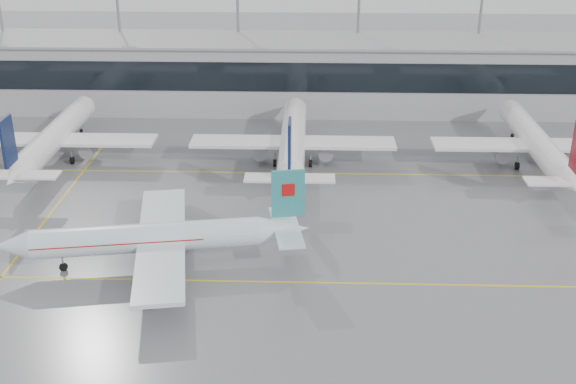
{
  "coord_description": "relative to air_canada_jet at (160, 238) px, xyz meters",
  "views": [
    {
      "loc": [
        2.52,
        -65.05,
        39.08
      ],
      "look_at": [
        0.0,
        12.0,
        5.0
      ],
      "focal_mm": 45.0,
      "sensor_mm": 36.0,
      "label": 1
    }
  ],
  "objects": [
    {
      "name": "terminal_roof",
      "position": [
        13.54,
        58.69,
        8.96
      ],
      "size": [
        182.0,
        16.0,
        0.4
      ],
      "primitive_type": "cube",
      "color": "gray",
      "rests_on": "ground"
    },
    {
      "name": "parked_jet_d",
      "position": [
        48.54,
        30.38,
        0.47
      ],
      "size": [
        29.64,
        36.96,
        11.72
      ],
      "rotation": [
        0.0,
        0.0,
        1.57
      ],
      "color": "white",
      "rests_on": "ground"
    },
    {
      "name": "air_canada_jet",
      "position": [
        0.0,
        0.0,
        0.0
      ],
      "size": [
        33.8,
        26.61,
        10.34
      ],
      "rotation": [
        0.0,
        0.0,
        3.31
      ],
      "color": "silver",
      "rests_on": "ground"
    },
    {
      "name": "taxi_line_cross",
      "position": [
        -16.46,
        11.69,
        -3.23
      ],
      "size": [
        0.25,
        60.0,
        0.01
      ],
      "primitive_type": "cube",
      "color": "yellow",
      "rests_on": "ground"
    },
    {
      "name": "taxi_line_north",
      "position": [
        13.54,
        26.69,
        -3.23
      ],
      "size": [
        120.0,
        0.25,
        0.01
      ],
      "primitive_type": "cube",
      "color": "yellow",
      "rests_on": "ground"
    },
    {
      "name": "ground",
      "position": [
        13.54,
        -3.31,
        -3.24
      ],
      "size": [
        320.0,
        320.0,
        0.0
      ],
      "primitive_type": "plane",
      "color": "slate",
      "rests_on": "ground"
    },
    {
      "name": "terminal_glass",
      "position": [
        13.54,
        51.14,
        4.26
      ],
      "size": [
        180.0,
        0.2,
        5.0
      ],
      "primitive_type": "cube",
      "color": "black",
      "rests_on": "ground"
    },
    {
      "name": "light_masts",
      "position": [
        13.54,
        64.69,
        10.11
      ],
      "size": [
        156.4,
        1.0,
        22.6
      ],
      "color": "gray",
      "rests_on": "ground"
    },
    {
      "name": "terminal",
      "position": [
        13.54,
        58.69,
        2.76
      ],
      "size": [
        180.0,
        15.0,
        12.0
      ],
      "primitive_type": "cube",
      "color": "#A0A0A4",
      "rests_on": "ground"
    },
    {
      "name": "parked_jet_c",
      "position": [
        13.54,
        30.38,
        0.47
      ],
      "size": [
        29.64,
        36.96,
        11.72
      ],
      "rotation": [
        0.0,
        0.0,
        1.57
      ],
      "color": "white",
      "rests_on": "ground"
    },
    {
      "name": "parked_jet_b",
      "position": [
        -21.46,
        30.38,
        0.47
      ],
      "size": [
        29.64,
        36.96,
        11.72
      ],
      "rotation": [
        0.0,
        0.0,
        1.57
      ],
      "color": "white",
      "rests_on": "ground"
    },
    {
      "name": "taxi_line_main",
      "position": [
        13.54,
        -3.31,
        -3.23
      ],
      "size": [
        120.0,
        0.25,
        0.01
      ],
      "primitive_type": "cube",
      "color": "yellow",
      "rests_on": "ground"
    }
  ]
}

